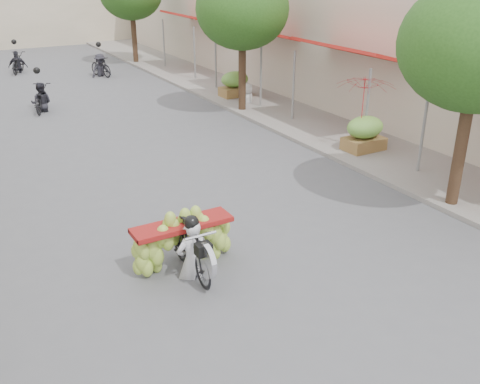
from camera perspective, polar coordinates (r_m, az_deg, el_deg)
name	(u,v)px	position (r m, az deg, el deg)	size (l,w,h in m)	color
sidewalk_right	(263,100)	(22.63, 2.50, 9.77)	(4.00, 60.00, 0.12)	gray
shophouse_row_right	(377,22)	(24.40, 14.40, 17.12)	(9.77, 40.00, 6.00)	#BFB19E
street_tree_near	(479,46)	(12.79, 24.09, 14.06)	(3.40, 3.40, 5.25)	#3A2719
street_tree_mid	(242,10)	(20.36, 0.25, 18.87)	(3.40, 3.40, 5.25)	#3A2719
produce_crate_mid	(365,131)	(16.64, 13.16, 6.37)	(1.20, 0.88, 1.16)	brown
produce_crate_far	(235,82)	(22.93, -0.56, 11.65)	(1.20, 0.88, 1.16)	brown
banana_motorbike	(188,238)	(10.03, -5.59, -4.95)	(2.20, 1.91, 2.10)	black
market_umbrella	(367,76)	(16.08, 13.36, 11.93)	(1.85, 1.85, 1.57)	#A9161C
pedestrian	(248,83)	(21.85, 0.83, 11.50)	(0.88, 0.79, 1.53)	silver
bg_motorbike_a	(40,93)	(22.35, -20.55, 9.89)	(1.28, 1.89, 1.95)	black
bg_motorbike_b	(100,60)	(28.40, -14.72, 13.50)	(1.17, 1.80, 1.95)	black
bg_motorbike_c	(17,58)	(30.69, -22.73, 13.06)	(1.33, 1.93, 1.95)	black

